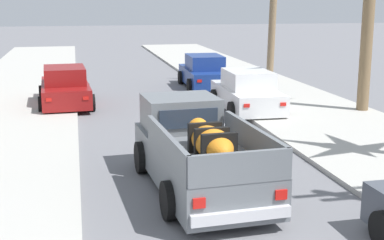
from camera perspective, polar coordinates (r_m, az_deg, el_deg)
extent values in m
cube|color=#B2AFA8|center=(19.56, 12.79, 0.52)|extent=(4.93, 60.00, 0.12)
cube|color=silver|center=(17.83, -16.49, -0.90)|extent=(0.16, 60.00, 0.10)
cube|color=silver|center=(19.14, 9.89, 0.36)|extent=(0.16, 60.00, 0.10)
cube|color=slate|center=(11.70, 0.74, -4.63)|extent=(2.22, 5.21, 0.80)
cube|color=slate|center=(12.99, -1.24, 0.78)|extent=(1.81, 1.60, 0.80)
cube|color=#283342|center=(12.27, -0.36, 0.16)|extent=(1.38, 0.14, 0.44)
cube|color=#283342|center=(13.71, -2.03, 1.49)|extent=(1.46, 0.15, 0.48)
cube|color=slate|center=(10.49, -2.71, -2.83)|extent=(0.30, 3.30, 0.56)
cube|color=slate|center=(11.02, 6.56, -2.13)|extent=(0.30, 3.30, 0.56)
cube|color=slate|center=(9.23, 5.15, -5.06)|extent=(1.88, 0.21, 0.56)
cube|color=silver|center=(9.44, 5.25, -10.09)|extent=(1.83, 0.23, 0.20)
cylinder|color=black|center=(12.98, -5.34, -3.94)|extent=(0.30, 0.77, 0.76)
cylinder|color=black|center=(13.44, 2.91, -3.31)|extent=(0.30, 0.77, 0.76)
cylinder|color=black|center=(10.26, -2.35, -8.49)|extent=(0.30, 0.77, 0.76)
cylinder|color=black|center=(10.84, 7.86, -7.41)|extent=(0.30, 0.77, 0.76)
cube|color=red|center=(9.13, 0.76, -8.81)|extent=(0.22, 0.05, 0.18)
cube|color=red|center=(9.63, 9.43, -7.81)|extent=(0.22, 0.05, 0.18)
ellipsoid|color=orange|center=(10.68, 2.11, -2.43)|extent=(0.80, 1.74, 0.60)
sphere|color=orange|center=(11.54, 0.68, -0.86)|extent=(0.44, 0.44, 0.44)
cube|color=black|center=(10.25, 2.90, -3.09)|extent=(0.72, 0.16, 0.61)
cube|color=black|center=(10.68, 2.11, -2.43)|extent=(0.72, 0.16, 0.61)
cube|color=black|center=(11.11, 1.37, -1.82)|extent=(0.72, 0.16, 0.61)
cube|color=navy|center=(25.26, 1.30, 4.65)|extent=(1.91, 4.26, 0.72)
cube|color=navy|center=(25.08, 1.35, 6.16)|extent=(1.59, 2.15, 0.64)
cube|color=#283342|center=(26.03, 0.92, 6.35)|extent=(1.37, 0.13, 0.52)
cube|color=#283342|center=(24.14, 1.81, 5.85)|extent=(1.34, 0.13, 0.50)
cylinder|color=black|center=(26.41, -1.19, 4.53)|extent=(0.24, 0.65, 0.64)
cylinder|color=black|center=(26.74, 2.64, 4.62)|extent=(0.24, 0.65, 0.64)
cylinder|color=black|center=(23.87, -0.21, 3.65)|extent=(0.24, 0.65, 0.64)
cylinder|color=black|center=(24.24, 4.00, 3.76)|extent=(0.24, 0.65, 0.64)
cube|color=red|center=(23.08, 0.80, 4.15)|extent=(0.20, 0.05, 0.12)
cube|color=white|center=(27.20, -0.86, 5.38)|extent=(0.20, 0.05, 0.10)
cube|color=red|center=(23.35, 3.86, 4.22)|extent=(0.20, 0.05, 0.12)
cube|color=white|center=(27.43, 1.69, 5.44)|extent=(0.20, 0.05, 0.10)
cube|color=maroon|center=(21.50, -13.27, 2.88)|extent=(1.96, 4.28, 0.72)
cube|color=maroon|center=(21.30, -13.35, 4.64)|extent=(1.62, 2.17, 0.64)
cube|color=#283342|center=(22.26, -13.43, 4.92)|extent=(1.37, 0.15, 0.52)
cube|color=#283342|center=(20.34, -13.26, 4.22)|extent=(1.34, 0.14, 0.50)
cylinder|color=black|center=(22.82, -15.62, 2.76)|extent=(0.25, 0.65, 0.64)
cylinder|color=black|center=(22.86, -11.09, 3.01)|extent=(0.25, 0.65, 0.64)
cylinder|color=black|center=(20.25, -15.66, 1.53)|extent=(0.25, 0.65, 0.64)
cylinder|color=black|center=(20.30, -10.56, 1.82)|extent=(0.25, 0.65, 0.64)
cube|color=red|center=(19.40, -14.94, 2.07)|extent=(0.20, 0.05, 0.12)
cube|color=white|center=(23.57, -14.95, 3.81)|extent=(0.20, 0.05, 0.10)
cube|color=red|center=(19.43, -11.20, 2.28)|extent=(0.20, 0.05, 0.12)
cube|color=white|center=(23.60, -11.96, 3.98)|extent=(0.20, 0.05, 0.10)
cube|color=silver|center=(20.00, 5.81, 2.44)|extent=(1.85, 4.24, 0.72)
cube|color=silver|center=(19.80, 5.94, 4.32)|extent=(1.56, 2.13, 0.64)
cube|color=#283342|center=(20.72, 5.16, 4.66)|extent=(1.37, 0.11, 0.52)
cube|color=#283342|center=(18.88, 6.79, 3.83)|extent=(1.34, 0.11, 0.50)
cylinder|color=black|center=(21.04, 2.42, 2.41)|extent=(0.23, 0.64, 0.64)
cylinder|color=black|center=(21.53, 7.11, 2.55)|extent=(0.23, 0.64, 0.64)
cylinder|color=black|center=(18.57, 4.28, 0.99)|extent=(0.23, 0.64, 0.64)
cylinder|color=black|center=(19.11, 9.51, 1.18)|extent=(0.23, 0.64, 0.64)
cube|color=red|center=(17.82, 5.81, 1.52)|extent=(0.20, 0.04, 0.12)
cube|color=white|center=(21.83, 2.67, 3.55)|extent=(0.20, 0.04, 0.10)
cube|color=red|center=(18.22, 9.63, 1.65)|extent=(0.20, 0.04, 0.12)
cube|color=white|center=(22.15, 5.78, 3.63)|extent=(0.20, 0.04, 0.10)
cylinder|color=black|center=(9.73, 19.67, -10.87)|extent=(0.23, 0.64, 0.64)
cube|color=white|center=(10.40, 18.76, -7.54)|extent=(0.20, 0.04, 0.10)
cylinder|color=brown|center=(20.28, 18.16, 10.22)|extent=(0.42, 0.48, 6.84)
cylinder|color=#846B4C|center=(26.71, 8.49, 10.01)|extent=(0.34, 0.65, 5.78)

